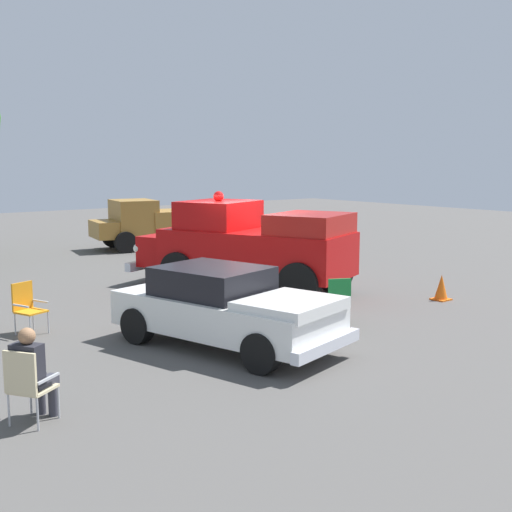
# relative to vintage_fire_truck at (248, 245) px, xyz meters

# --- Properties ---
(ground_plane) EXTENTS (60.00, 60.00, 0.00)m
(ground_plane) POSITION_rel_vintage_fire_truck_xyz_m (-0.04, 0.08, -1.20)
(ground_plane) COLOR #514F4C
(vintage_fire_truck) EXTENTS (6.33, 4.31, 2.59)m
(vintage_fire_truck) POSITION_rel_vintage_fire_truck_xyz_m (0.00, 0.00, 0.00)
(vintage_fire_truck) COLOR black
(vintage_fire_truck) RESTS_ON ground
(classic_hot_rod) EXTENTS (4.69, 2.91, 1.46)m
(classic_hot_rod) POSITION_rel_vintage_fire_truck_xyz_m (-3.98, 3.50, -0.45)
(classic_hot_rod) COLOR black
(classic_hot_rod) RESTS_ON ground
(parked_pickup) EXTENTS (2.71, 5.04, 1.90)m
(parked_pickup) POSITION_rel_vintage_fire_truck_xyz_m (8.94, -2.21, -0.21)
(parked_pickup) COLOR black
(parked_pickup) RESTS_ON ground
(lawn_chair_near_truck) EXTENTS (0.68, 0.68, 1.02)m
(lawn_chair_near_truck) POSITION_rel_vintage_fire_truck_xyz_m (-5.35, 7.60, -0.61)
(lawn_chair_near_truck) COLOR #B7BABF
(lawn_chair_near_truck) RESTS_ON ground
(lawn_chair_by_car) EXTENTS (0.64, 0.64, 1.02)m
(lawn_chair_by_car) POSITION_rel_vintage_fire_truck_xyz_m (-0.79, 6.08, -0.61)
(lawn_chair_by_car) COLOR #B7BABF
(lawn_chair_by_car) RESTS_ON ground
(lawn_chair_spare) EXTENTS (0.66, 0.66, 1.02)m
(lawn_chair_spare) POSITION_rel_vintage_fire_truck_xyz_m (-4.14, 0.82, -0.61)
(lawn_chair_spare) COLOR #B7BABF
(lawn_chair_spare) RESTS_ON ground
(spectator_seated) EXTENTS (0.61, 0.65, 1.29)m
(spectator_seated) POSITION_rel_vintage_fire_truck_xyz_m (-5.27, 7.49, -0.50)
(spectator_seated) COLOR #383842
(spectator_seated) RESTS_ON ground
(traffic_cone) EXTENTS (0.40, 0.40, 0.64)m
(traffic_cone) POSITION_rel_vintage_fire_truck_xyz_m (-3.87, -3.01, -0.89)
(traffic_cone) COLOR orange
(traffic_cone) RESTS_ON ground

